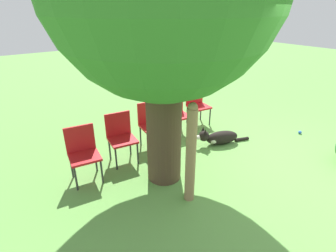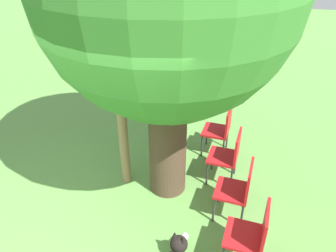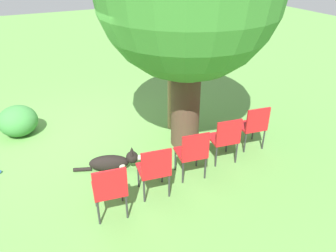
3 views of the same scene
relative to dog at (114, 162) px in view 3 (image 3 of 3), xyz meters
The scene contains 9 objects.
ground_plane 1.06m from the dog, behind, with size 30.00×30.00×0.00m, color #609947.
dog is the anchor object (origin of this frame).
fence_post 1.84m from the dog, 120.72° to the left, with size 0.14×0.14×1.44m.
red_chair_0 1.15m from the dog, 18.49° to the right, with size 0.48×0.49×0.85m.
red_chair_1 1.02m from the dog, 22.09° to the left, with size 0.48×0.49×0.85m.
red_chair_2 1.35m from the dog, 55.19° to the left, with size 0.48×0.49×0.85m.
red_chair_3 1.91m from the dog, 71.44° to the left, with size 0.48×0.49×0.85m.
red_chair_4 2.56m from the dog, 79.73° to the left, with size 0.48×0.49×0.85m.
low_shrub 2.36m from the dog, 145.74° to the right, with size 0.75×0.75×0.60m.
Camera 3 is at (5.48, -1.16, 3.29)m, focal length 35.00 mm.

